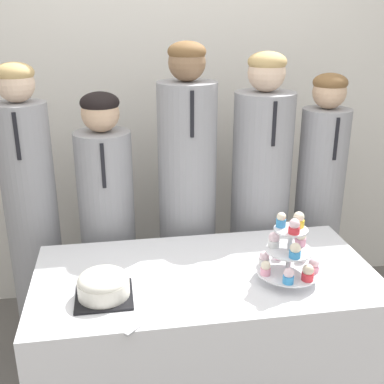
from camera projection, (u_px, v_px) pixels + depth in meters
The scene contains 10 objects.
wall_back at pixel (170, 88), 2.91m from camera, with size 9.00×0.06×2.70m.
table at pixel (205, 343), 2.18m from camera, with size 1.45×0.73×0.74m.
round_cake at pixel (103, 284), 1.85m from camera, with size 0.22×0.22×0.11m.
cake_knife at pixel (145, 321), 1.73m from camera, with size 0.23×0.23×0.01m.
cupcake_stand at pixel (290, 252), 1.95m from camera, with size 0.26×0.26×0.30m.
student_0 at pixel (33, 225), 2.46m from camera, with size 0.26×0.27×1.57m.
student_1 at pixel (108, 233), 2.55m from camera, with size 0.29×0.29×1.43m.
student_2 at pixel (187, 210), 2.57m from camera, with size 0.30×0.31×1.65m.
student_3 at pixel (259, 210), 2.65m from camera, with size 0.31×0.32×1.60m.
student_4 at pixel (318, 212), 2.71m from camera, with size 0.26×0.26×1.49m.
Camera 1 is at (-0.35, -1.41, 1.78)m, focal length 45.00 mm.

